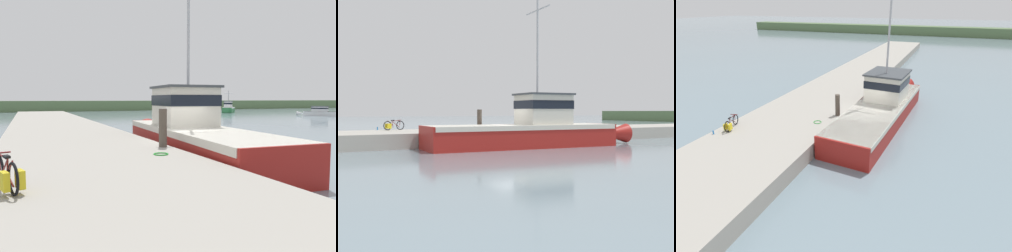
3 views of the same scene
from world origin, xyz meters
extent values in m
plane|color=gray|center=(0.00, 0.00, 0.00)|extent=(320.00, 320.00, 0.00)
cube|color=#A39E93|center=(-4.57, 0.00, 0.47)|extent=(6.37, 80.00, 0.94)
cube|color=#567047|center=(30.00, 64.99, 1.19)|extent=(180.00, 5.00, 2.38)
cube|color=maroon|center=(0.75, 0.40, 0.72)|extent=(4.04, 12.71, 1.45)
cone|color=maroon|center=(1.24, 7.77, 0.72)|extent=(1.52, 2.34, 1.37)
cube|color=beige|center=(0.75, 0.40, 1.30)|extent=(4.08, 12.46, 0.29)
cube|color=beige|center=(0.86, 1.97, 2.40)|extent=(2.76, 3.13, 1.90)
cube|color=black|center=(0.86, 1.97, 2.73)|extent=(2.82, 3.20, 0.53)
cube|color=#3D4247|center=(0.86, 1.97, 3.40)|extent=(2.98, 3.38, 0.12)
cylinder|color=#B2B2B7|center=(0.83, 1.52, 7.03)|extent=(0.14, 0.14, 7.13)
cube|color=silver|center=(38.74, 26.20, 0.36)|extent=(4.71, 6.33, 0.72)
cone|color=silver|center=(36.66, 29.50, 0.36)|extent=(1.21, 1.37, 0.68)
cube|color=white|center=(38.74, 26.20, 0.64)|extent=(4.66, 6.24, 0.14)
cube|color=white|center=(38.30, 26.90, 1.12)|extent=(2.28, 2.70, 0.80)
cube|color=black|center=(38.30, 26.90, 1.26)|extent=(2.32, 2.75, 0.22)
cube|color=#3D4247|center=(38.30, 26.90, 1.58)|extent=(2.46, 2.92, 0.12)
cube|color=#337F47|center=(31.77, 44.02, 0.54)|extent=(4.72, 4.94, 1.08)
cone|color=#337F47|center=(29.84, 41.88, 0.54)|extent=(1.35, 1.34, 1.03)
cube|color=white|center=(31.77, 44.02, 0.98)|extent=(4.69, 4.89, 0.22)
cube|color=white|center=(31.36, 43.56, 1.68)|extent=(2.01, 1.99, 1.19)
cube|color=black|center=(31.36, 43.56, 1.89)|extent=(2.05, 2.03, 0.33)
cube|color=#3D4247|center=(31.36, 43.56, 2.34)|extent=(2.17, 2.15, 0.12)
cylinder|color=#B2B2B7|center=(31.48, 43.70, 3.47)|extent=(0.14, 0.14, 2.14)
cylinder|color=#B2B2B7|center=(31.48, 43.70, 4.00)|extent=(1.37, 1.25, 0.10)
torus|color=black|center=(-6.85, -6.24, 1.27)|extent=(0.24, 0.65, 0.66)
cylinder|color=maroon|center=(-6.90, -6.08, 1.20)|extent=(0.14, 0.35, 0.18)
cylinder|color=maroon|center=(-6.96, -5.87, 1.37)|extent=(0.07, 0.14, 0.50)
cylinder|color=maroon|center=(-6.91, -6.03, 1.45)|extent=(0.17, 0.46, 0.38)
cylinder|color=maroon|center=(-7.04, -5.61, 1.37)|extent=(0.23, 0.65, 0.51)
cylinder|color=maroon|center=(-7.06, -5.56, 1.61)|extent=(0.19, 0.53, 0.05)
cube|color=black|center=(-6.97, -5.84, 1.65)|extent=(0.16, 0.26, 0.05)
cube|color=gold|center=(-7.00, -6.23, 1.24)|extent=(0.21, 0.34, 0.36)
cube|color=gold|center=(-6.73, -6.15, 1.24)|extent=(0.21, 0.34, 0.36)
cylinder|color=#51473D|center=(-1.74, -1.40, 1.68)|extent=(0.32, 0.32, 1.48)
torus|color=green|center=(-2.48, -3.01, 0.96)|extent=(0.51, 0.51, 0.04)
camera|label=1|loc=(-6.57, -13.07, 2.80)|focal=35.00mm
camera|label=2|loc=(23.56, -13.66, 2.31)|focal=45.00mm
camera|label=3|loc=(4.94, -16.78, 7.90)|focal=28.00mm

